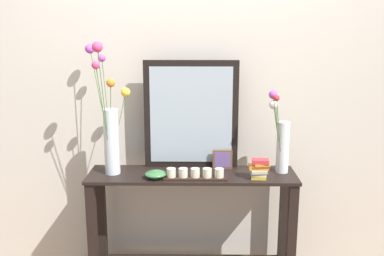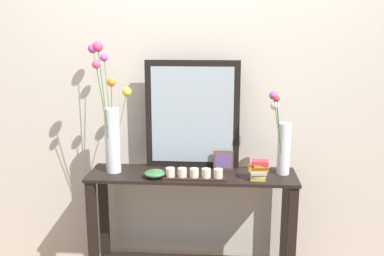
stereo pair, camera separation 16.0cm
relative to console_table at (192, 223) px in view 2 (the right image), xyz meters
name	(u,v)px [view 2 (the right image)]	position (x,y,z in m)	size (l,w,h in m)	color
wall_back	(195,88)	(0.00, 0.29, 0.86)	(6.40, 0.08, 2.70)	beige
console_table	(192,223)	(0.00, 0.00, 0.00)	(1.33, 0.35, 0.84)	black
mirror_leaning	(192,115)	(-0.01, 0.14, 0.70)	(0.61, 0.03, 0.71)	black
tall_vase_left	(111,124)	(-0.51, 0.00, 0.66)	(0.29, 0.29, 0.83)	silver
vase_right	(282,140)	(0.56, 0.04, 0.57)	(0.15, 0.16, 0.54)	silver
candle_tray	(194,174)	(0.02, -0.10, 0.37)	(0.39, 0.09, 0.07)	black
picture_frame_small	(223,160)	(0.20, 0.10, 0.41)	(0.13, 0.01, 0.13)	brown
decorative_bowl	(155,173)	(-0.22, -0.10, 0.37)	(0.13, 0.13, 0.05)	#38703D
book_stack	(259,170)	(0.42, -0.09, 0.41)	(0.13, 0.10, 0.13)	gold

